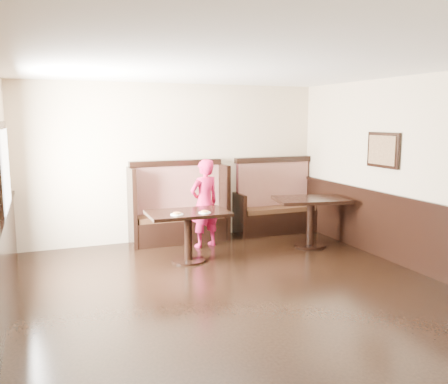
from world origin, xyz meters
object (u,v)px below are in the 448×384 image
booth_main (179,212)px  booth_neighbor (275,207)px  table_main (188,223)px  child (205,203)px  table_neighbor (311,210)px

booth_main → booth_neighbor: 1.95m
table_main → child: 0.90m
table_neighbor → child: 1.83m
booth_main → child: size_ratio=1.16×
booth_main → table_main: 1.27m
table_neighbor → child: size_ratio=0.89×
booth_main → child: child is taller
booth_main → table_neighbor: 2.33m
booth_main → table_main: size_ratio=1.42×
booth_neighbor → table_neighbor: size_ratio=1.23×
booth_neighbor → child: 1.74m
booth_neighbor → child: size_ratio=1.09×
booth_neighbor → child: child is taller
table_main → table_neighbor: 2.23m
booth_neighbor → table_neighbor: (0.07, -1.15, 0.15)m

